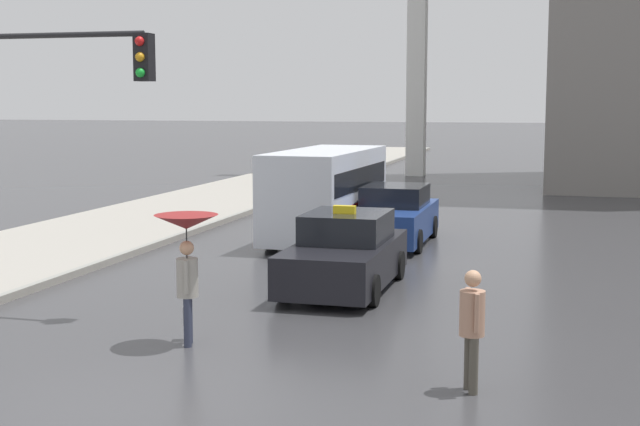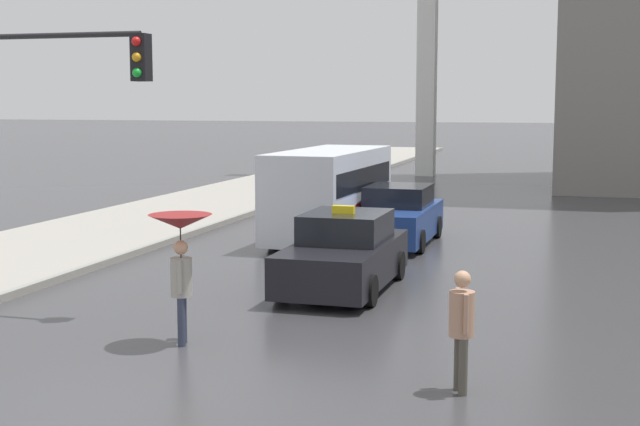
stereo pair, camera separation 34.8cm
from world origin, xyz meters
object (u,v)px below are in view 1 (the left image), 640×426
object	(u,v)px
taxi	(345,255)
ambulance_van	(326,190)
sedan_red	(394,217)
pedestrian_man	(472,320)
traffic_light	(36,107)
pedestrian_with_umbrella	(187,244)

from	to	relation	value
taxi	ambulance_van	world-z (taller)	ambulance_van
taxi	sedan_red	distance (m)	5.98
pedestrian_man	traffic_light	xyz separation A→B (m)	(-7.93, 2.59, 2.70)
taxi	pedestrian_man	world-z (taller)	taxi
sedan_red	traffic_light	size ratio (longest dim) A/B	0.84
ambulance_van	pedestrian_with_umbrella	world-z (taller)	ambulance_van
taxi	traffic_light	bearing A→B (deg)	33.24
pedestrian_with_umbrella	traffic_light	xyz separation A→B (m)	(-3.48, 1.49, 2.06)
pedestrian_man	ambulance_van	bearing A→B (deg)	-179.32
taxi	ambulance_van	size ratio (longest dim) A/B	0.74
taxi	pedestrian_man	distance (m)	6.54
sedan_red	ambulance_van	distance (m)	2.01
traffic_light	taxi	bearing A→B (deg)	33.24
taxi	sedan_red	world-z (taller)	taxi
taxi	sedan_red	size ratio (longest dim) A/B	0.98
taxi	sedan_red	xyz separation A→B (m)	(-0.12, 5.98, 0.00)
ambulance_van	pedestrian_with_umbrella	distance (m)	10.77
taxi	ambulance_van	bearing A→B (deg)	-71.71
taxi	sedan_red	bearing A→B (deg)	-88.87
sedan_red	pedestrian_man	bearing A→B (deg)	105.26
sedan_red	traffic_light	xyz separation A→B (m)	(-4.72, -9.15, 2.94)
taxi	pedestrian_man	bearing A→B (deg)	118.15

